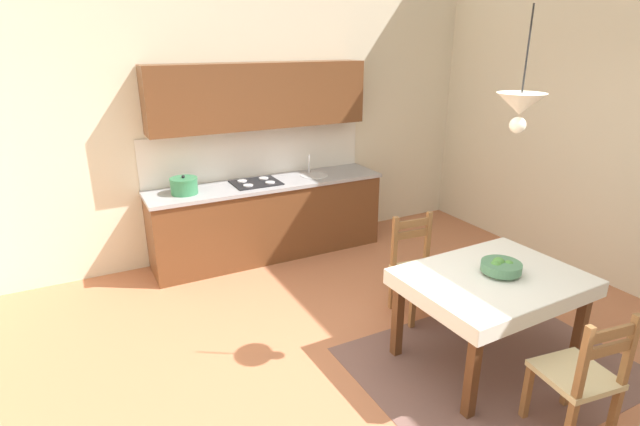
% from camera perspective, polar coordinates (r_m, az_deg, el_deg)
% --- Properties ---
extents(ground_plane, '(6.42, 6.30, 0.10)m').
position_cam_1_polar(ground_plane, '(4.05, 8.02, -18.75)').
color(ground_plane, '#B7704C').
extents(wall_back, '(6.42, 0.12, 4.05)m').
position_cam_1_polar(wall_back, '(5.79, -8.38, 15.22)').
color(wall_back, beige).
rests_on(wall_back, ground_plane).
extents(area_rug, '(2.10, 1.60, 0.01)m').
position_cam_1_polar(area_rug, '(4.30, 19.28, -16.28)').
color(area_rug, brown).
rests_on(area_rug, ground_plane).
extents(kitchen_cabinetry, '(2.71, 0.63, 2.20)m').
position_cam_1_polar(kitchen_cabinetry, '(5.70, -6.31, 3.28)').
color(kitchen_cabinetry, brown).
rests_on(kitchen_cabinetry, ground_plane).
extents(dining_table, '(1.36, 1.03, 0.75)m').
position_cam_1_polar(dining_table, '(4.04, 19.25, -8.40)').
color(dining_table, '#56331C').
rests_on(dining_table, ground_plane).
extents(dining_chair_camera_side, '(0.47, 0.47, 0.93)m').
position_cam_1_polar(dining_chair_camera_side, '(3.65, 27.91, -16.41)').
color(dining_chair_camera_side, '#D1BC89').
rests_on(dining_chair_camera_side, ground_plane).
extents(dining_chair_kitchen_side, '(0.46, 0.46, 0.93)m').
position_cam_1_polar(dining_chair_kitchen_side, '(4.65, 11.26, -6.37)').
color(dining_chair_kitchen_side, '#D1BC89').
rests_on(dining_chair_kitchen_side, ground_plane).
extents(fruit_bowl, '(0.30, 0.30, 0.12)m').
position_cam_1_polar(fruit_bowl, '(4.00, 20.20, -5.86)').
color(fruit_bowl, '#4C7F5B').
rests_on(fruit_bowl, dining_table).
extents(pendant_lamp, '(0.32, 0.32, 0.80)m').
position_cam_1_polar(pendant_lamp, '(3.56, 22.16, 11.46)').
color(pendant_lamp, black).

